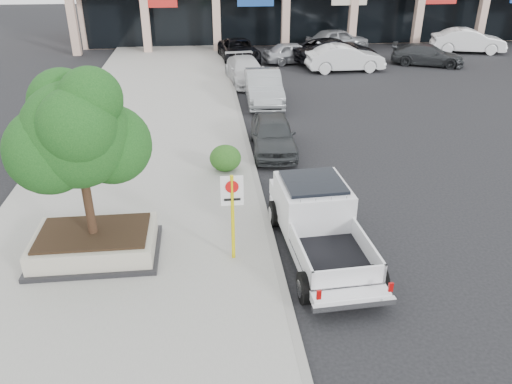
% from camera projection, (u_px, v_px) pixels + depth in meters
% --- Properties ---
extents(ground, '(120.00, 120.00, 0.00)m').
position_uv_depth(ground, '(336.00, 261.00, 12.87)').
color(ground, black).
rests_on(ground, ground).
extents(sidewalk, '(8.00, 52.00, 0.15)m').
position_uv_depth(sidewalk, '(142.00, 171.00, 17.63)').
color(sidewalk, gray).
rests_on(sidewalk, ground).
extents(curb, '(0.20, 52.00, 0.15)m').
position_uv_depth(curb, '(253.00, 167.00, 18.01)').
color(curb, gray).
rests_on(curb, ground).
extents(planter, '(3.20, 2.20, 0.68)m').
position_uv_depth(planter, '(95.00, 244.00, 12.72)').
color(planter, black).
rests_on(planter, sidewalk).
extents(planter_tree, '(2.90, 2.55, 4.00)m').
position_uv_depth(planter_tree, '(84.00, 132.00, 11.54)').
color(planter_tree, black).
rests_on(planter_tree, planter).
extents(no_parking_sign, '(0.55, 0.09, 2.30)m').
position_uv_depth(no_parking_sign, '(232.00, 206.00, 12.07)').
color(no_parking_sign, yellow).
rests_on(no_parking_sign, sidewalk).
extents(hedge, '(1.10, 0.99, 0.93)m').
position_uv_depth(hedge, '(225.00, 158.00, 17.31)').
color(hedge, '#1D4C15').
rests_on(hedge, sidewalk).
extents(pickup_truck, '(2.29, 5.47, 1.69)m').
position_uv_depth(pickup_truck, '(322.00, 227.00, 12.74)').
color(pickup_truck, white).
rests_on(pickup_truck, ground).
extents(curb_car_a, '(1.83, 4.14, 1.38)m').
position_uv_depth(curb_car_a, '(273.00, 134.00, 19.24)').
color(curb_car_a, '#2C2F31').
rests_on(curb_car_a, ground).
extents(curb_car_b, '(1.82, 4.88, 1.59)m').
position_uv_depth(curb_car_b, '(263.00, 87.00, 24.96)').
color(curb_car_b, gray).
rests_on(curb_car_b, ground).
extents(curb_car_c, '(2.44, 4.97, 1.39)m').
position_uv_depth(curb_car_c, '(246.00, 71.00, 28.53)').
color(curb_car_c, silver).
rests_on(curb_car_c, ground).
extents(curb_car_d, '(2.84, 5.31, 1.42)m').
position_uv_depth(curb_car_d, '(239.00, 50.00, 33.67)').
color(curb_car_d, black).
rests_on(curb_car_d, ground).
extents(lot_car_a, '(4.29, 2.34, 1.38)m').
position_uv_depth(lot_car_a, '(294.00, 53.00, 33.08)').
color(lot_car_a, '#A4A5AC').
rests_on(lot_car_a, ground).
extents(lot_car_b, '(4.93, 1.90, 1.60)m').
position_uv_depth(lot_car_b, '(345.00, 58.00, 31.03)').
color(lot_car_b, silver).
rests_on(lot_car_b, ground).
extents(lot_car_c, '(4.96, 3.58, 1.34)m').
position_uv_depth(lot_car_c, '(428.00, 55.00, 32.55)').
color(lot_car_c, '#282A2D').
rests_on(lot_car_c, ground).
extents(lot_car_d, '(6.30, 4.01, 1.62)m').
position_uv_depth(lot_car_d, '(335.00, 51.00, 33.04)').
color(lot_car_d, black).
rests_on(lot_car_d, ground).
extents(lot_car_e, '(5.18, 3.43, 1.64)m').
position_uv_depth(lot_car_e, '(338.00, 40.00, 36.62)').
color(lot_car_e, '#929499').
rests_on(lot_car_e, ground).
extents(lot_car_f, '(5.36, 2.92, 1.68)m').
position_uv_depth(lot_car_f, '(468.00, 41.00, 36.12)').
color(lot_car_f, white).
rests_on(lot_car_f, ground).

